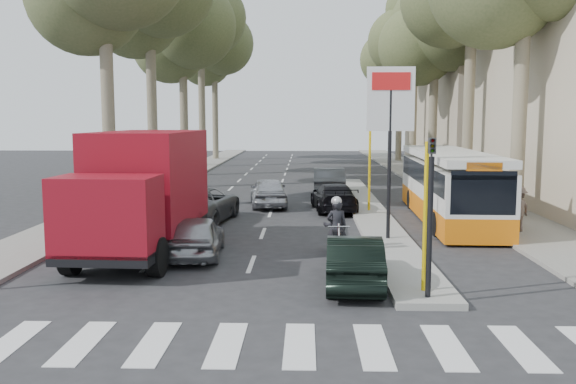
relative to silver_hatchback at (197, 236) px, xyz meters
name	(u,v)px	position (x,y,z in m)	size (l,w,h in m)	color
ground	(281,284)	(2.55, -2.87, -0.61)	(120.00, 120.00, 0.00)	#28282B
sidewalk_right	(430,179)	(11.15, 22.13, -0.55)	(3.20, 70.00, 0.12)	gray
median_left	(184,174)	(-5.45, 25.13, -0.55)	(2.40, 64.00, 0.12)	gray
traffic_island	(369,212)	(5.80, 8.13, -0.53)	(1.50, 26.00, 0.16)	gray
building_far	(499,66)	(18.05, 31.13, 7.39)	(11.00, 20.00, 16.00)	#B7A88E
billboard	(390,128)	(5.80, 2.13, 3.09)	(1.50, 12.10, 5.60)	yellow
traffic_light_island	(431,190)	(5.80, -4.37, 1.88)	(0.16, 0.41, 3.60)	black
tree_l_c	(184,29)	(-5.22, 25.24, 9.43)	(7.40, 7.20, 13.71)	#6B604C
tree_l_d	(202,22)	(-5.32, 33.24, 11.15)	(7.40, 7.20, 15.66)	#6B604C
tree_l_e	(216,46)	(-5.42, 41.24, 10.12)	(7.40, 7.20, 14.49)	#6B604C
tree_r_c	(437,29)	(11.58, 23.24, 9.08)	(7.40, 7.20, 13.32)	#6B604C
tree_r_d	(417,26)	(11.68, 31.24, 10.46)	(7.40, 7.20, 14.88)	#6B604C
tree_r_e	(402,47)	(11.78, 39.24, 9.77)	(7.40, 7.20, 14.10)	#6B604C
silver_hatchback	(197,236)	(0.00, 0.00, 0.00)	(1.44, 3.58, 1.22)	#9B9DA2
dark_hatchback	(354,260)	(4.32, -2.94, 0.00)	(1.30, 3.73, 1.23)	black
queue_car_a	(200,205)	(-0.95, 5.85, 0.08)	(2.29, 4.97, 1.38)	#484A4F
queue_car_b	(334,197)	(4.35, 8.87, 0.00)	(1.70, 4.19, 1.22)	black
queue_car_c	(269,192)	(1.45, 10.13, 0.06)	(1.58, 3.93, 1.34)	#A2A3AA
queue_car_d	(329,182)	(4.33, 13.99, 0.12)	(1.55, 4.45, 1.47)	#4B4E53
queue_car_e	(161,193)	(-3.30, 9.42, 0.09)	(1.95, 4.81, 1.40)	black
red_truck	(142,190)	(-1.63, 0.27, 1.30)	(2.86, 6.87, 3.61)	black
city_bus	(449,184)	(8.75, 6.58, 0.84)	(2.59, 10.48, 2.75)	orange
motorcycle	(336,228)	(4.05, 0.35, 0.19)	(0.76, 2.08, 1.76)	black
pedestrian_near	(502,205)	(9.75, 3.16, 0.48)	(1.14, 0.56, 1.94)	#3E2F47
pedestrian_far	(518,209)	(10.45, 3.63, 0.30)	(1.02, 0.45, 1.57)	brown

